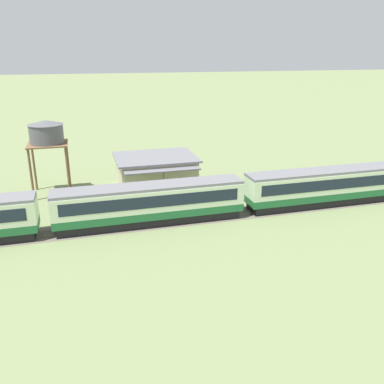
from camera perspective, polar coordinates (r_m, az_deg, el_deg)
name	(u,v)px	position (r m, az deg, el deg)	size (l,w,h in m)	color
passenger_train	(153,202)	(41.69, -5.54, -1.41)	(101.78, 3.15, 4.17)	#1E6033
railway_track	(168,221)	(42.82, -3.46, -4.11)	(160.97, 3.60, 0.04)	#665B51
station_building	(156,172)	(53.02, -5.10, 2.87)	(10.27, 9.45, 4.12)	beige
water_tower	(46,134)	(52.05, -19.76, 7.66)	(4.64, 4.64, 9.16)	brown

